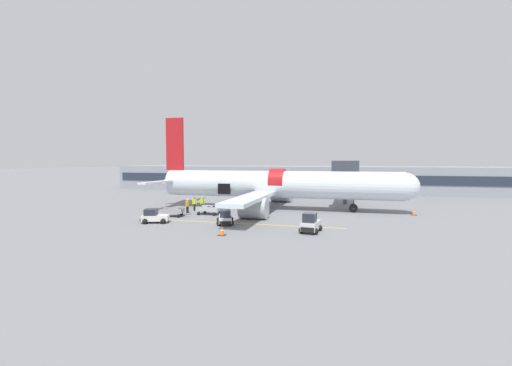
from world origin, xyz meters
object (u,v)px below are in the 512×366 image
object	(u,v)px
baggage_tug_mid	(225,218)
ground_crew_driver	(202,203)
baggage_tug_lead	(154,217)
ground_crew_loader_a	(195,203)
baggage_cart_loading	(210,210)
ground_crew_loader_b	(187,206)
baggage_cart_queued	(173,212)
airplane	(274,185)
baggage_tug_rear	(310,224)

from	to	relation	value
baggage_tug_mid	ground_crew_driver	size ratio (longest dim) A/B	1.91
baggage_tug_lead	ground_crew_loader_a	bearing A→B (deg)	88.10
baggage_cart_loading	ground_crew_loader_a	xyz separation A→B (m)	(-3.13, 2.31, 0.41)
ground_crew_loader_b	baggage_cart_loading	bearing A→B (deg)	-5.61
baggage_tug_mid	baggage_cart_queued	world-z (taller)	baggage_tug_mid
baggage_tug_mid	ground_crew_driver	xyz separation A→B (m)	(-6.15, 8.14, 0.33)
airplane	baggage_tug_mid	xyz separation A→B (m)	(-2.49, -11.62, -2.54)
airplane	baggage_tug_rear	size ratio (longest dim) A/B	12.73
airplane	ground_crew_loader_b	xyz separation A→B (m)	(-9.54, -5.88, -2.27)
baggage_cart_loading	ground_crew_loader_b	xyz separation A→B (m)	(-3.15, 0.31, 0.40)
baggage_cart_queued	ground_crew_loader_b	xyz separation A→B (m)	(0.37, 2.89, 0.44)
airplane	baggage_cart_queued	xyz separation A→B (m)	(-9.91, -8.77, -2.71)
baggage_tug_mid	baggage_cart_queued	distance (m)	7.95
baggage_cart_queued	ground_crew_driver	bearing A→B (deg)	76.54
airplane	baggage_tug_rear	xyz separation A→B (m)	(6.25, -13.40, -2.44)
baggage_tug_lead	baggage_tug_rear	size ratio (longest dim) A/B	1.14
baggage_cart_queued	baggage_tug_mid	bearing A→B (deg)	-21.03
baggage_cart_loading	baggage_cart_queued	bearing A→B (deg)	-143.80
baggage_tug_rear	ground_crew_loader_a	distance (m)	18.42
baggage_cart_loading	ground_crew_loader_a	distance (m)	3.91
airplane	baggage_cart_loading	bearing A→B (deg)	-135.90
ground_crew_loader_b	ground_crew_driver	bearing A→B (deg)	69.62
ground_crew_loader_b	baggage_tug_rear	bearing A→B (deg)	-25.45
baggage_tug_lead	ground_crew_loader_a	size ratio (longest dim) A/B	1.77
baggage_tug_rear	ground_crew_loader_a	bearing A→B (deg)	148.89
baggage_tug_lead	baggage_tug_rear	world-z (taller)	baggage_tug_rear
baggage_cart_loading	baggage_tug_mid	bearing A→B (deg)	-54.31
airplane	baggage_tug_lead	xyz separation A→B (m)	(-9.82, -12.83, -2.55)
airplane	ground_crew_driver	xyz separation A→B (m)	(-8.64, -3.48, -2.21)
baggage_tug_lead	ground_crew_driver	distance (m)	9.43
airplane	ground_crew_loader_a	world-z (taller)	airplane
baggage_cart_loading	baggage_tug_lead	bearing A→B (deg)	-117.31
airplane	baggage_cart_loading	size ratio (longest dim) A/B	9.24
ground_crew_loader_a	baggage_tug_rear	bearing A→B (deg)	-31.11
baggage_cart_queued	ground_crew_loader_a	distance (m)	4.92
baggage_tug_mid	ground_crew_loader_a	xyz separation A→B (m)	(-7.03, 7.74, 0.29)
baggage_cart_queued	baggage_tug_rear	bearing A→B (deg)	-15.99
baggage_tug_mid	baggage_cart_queued	size ratio (longest dim) A/B	1.00
baggage_cart_loading	ground_crew_loader_b	distance (m)	3.19
ground_crew_driver	baggage_tug_lead	bearing A→B (deg)	-97.15
baggage_tug_lead	baggage_tug_mid	world-z (taller)	baggage_tug_mid
baggage_tug_rear	baggage_cart_loading	xyz separation A→B (m)	(-12.64, 7.21, -0.23)
baggage_tug_lead	airplane	bearing A→B (deg)	52.58
airplane	baggage_tug_lead	size ratio (longest dim) A/B	11.20
baggage_tug_mid	baggage_cart_loading	bearing A→B (deg)	125.69
baggage_cart_loading	baggage_cart_queued	world-z (taller)	baggage_cart_queued
baggage_tug_rear	ground_crew_driver	xyz separation A→B (m)	(-14.90, 9.92, 0.23)
baggage_tug_rear	baggage_cart_queued	bearing A→B (deg)	164.01
baggage_tug_mid	baggage_cart_loading	world-z (taller)	baggage_tug_mid
baggage_tug_mid	ground_crew_loader_b	bearing A→B (deg)	140.85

